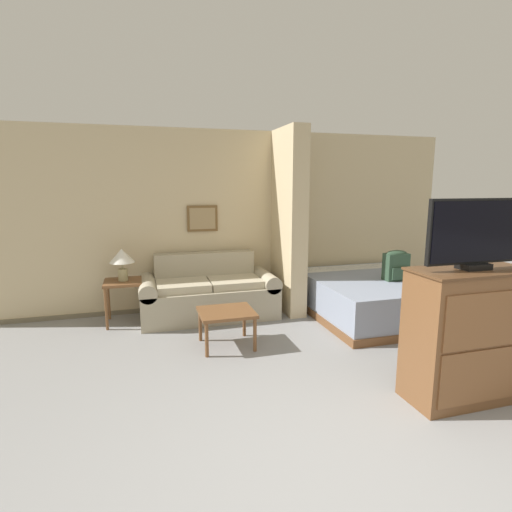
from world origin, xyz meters
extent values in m
plane|color=gray|center=(0.00, 0.00, 0.00)|extent=(20.00, 20.00, 0.00)
cube|color=#CCB78E|center=(0.00, 4.15, 1.30)|extent=(7.16, 0.12, 2.60)
cube|color=#70644E|center=(0.00, 4.08, 0.03)|extent=(7.16, 0.02, 0.06)
cube|color=brown|center=(-0.35, 4.07, 1.34)|extent=(0.44, 0.02, 0.37)
cube|color=#9E845B|center=(-0.35, 4.06, 1.34)|extent=(0.37, 0.01, 0.30)
cube|color=#CCB78E|center=(0.82, 3.65, 1.30)|extent=(0.24, 0.88, 2.60)
cube|color=tan|center=(-0.35, 3.63, 0.22)|extent=(1.43, 0.84, 0.44)
cube|color=tan|center=(-0.35, 3.95, 0.65)|extent=(1.43, 0.20, 0.42)
cube|color=tan|center=(-1.17, 3.63, 0.22)|extent=(0.21, 0.84, 0.44)
cylinder|color=tan|center=(-1.17, 3.63, 0.48)|extent=(0.23, 0.84, 0.23)
cube|color=tan|center=(0.47, 3.63, 0.22)|extent=(0.21, 0.84, 0.44)
cylinder|color=tan|center=(0.47, 3.63, 0.48)|extent=(0.23, 0.84, 0.23)
cube|color=#BAAF94|center=(-0.71, 3.58, 0.49)|extent=(0.69, 0.60, 0.10)
cube|color=#BAAF94|center=(0.00, 3.58, 0.49)|extent=(0.69, 0.60, 0.10)
cube|color=brown|center=(-0.33, 2.56, 0.40)|extent=(0.62, 0.55, 0.04)
cylinder|color=brown|center=(-0.60, 2.32, 0.19)|extent=(0.04, 0.04, 0.38)
cylinder|color=brown|center=(-0.06, 2.32, 0.19)|extent=(0.04, 0.04, 0.38)
cylinder|color=brown|center=(-0.60, 2.79, 0.19)|extent=(0.04, 0.04, 0.38)
cylinder|color=brown|center=(-0.06, 2.79, 0.19)|extent=(0.04, 0.04, 0.38)
cube|color=brown|center=(-1.47, 3.69, 0.56)|extent=(0.49, 0.49, 0.04)
cylinder|color=brown|center=(-1.69, 3.48, 0.27)|extent=(0.04, 0.04, 0.54)
cylinder|color=brown|center=(-1.26, 3.48, 0.27)|extent=(0.04, 0.04, 0.54)
cylinder|color=brown|center=(-1.69, 3.91, 0.27)|extent=(0.04, 0.04, 0.54)
cylinder|color=brown|center=(-1.26, 3.91, 0.27)|extent=(0.04, 0.04, 0.54)
cylinder|color=tan|center=(-1.47, 3.69, 0.66)|extent=(0.12, 0.12, 0.16)
cylinder|color=tan|center=(-1.47, 3.69, 0.78)|extent=(0.02, 0.02, 0.09)
cone|color=white|center=(-1.47, 3.69, 0.91)|extent=(0.32, 0.32, 0.18)
cube|color=brown|center=(1.39, 0.89, 0.56)|extent=(1.00, 0.45, 1.12)
cube|color=#54351E|center=(1.39, 0.89, 1.13)|extent=(1.03, 0.48, 0.02)
cube|color=brown|center=(1.39, 0.65, 0.78)|extent=(0.90, 0.01, 0.45)
cube|color=brown|center=(1.39, 0.65, 0.31)|extent=(0.90, 0.01, 0.45)
cube|color=black|center=(1.39, 0.89, 1.17)|extent=(0.24, 0.16, 0.05)
cube|color=black|center=(1.39, 0.89, 1.46)|extent=(0.93, 0.04, 0.53)
cube|color=black|center=(1.39, 0.86, 1.46)|extent=(0.89, 0.01, 0.49)
cube|color=brown|center=(1.92, 3.04, 0.05)|extent=(1.82, 1.97, 0.10)
cube|color=#8993A8|center=(1.92, 3.04, 0.32)|extent=(1.78, 1.93, 0.44)
cube|color=white|center=(1.92, 3.79, 0.49)|extent=(1.66, 0.36, 0.10)
cube|color=#2D4733|center=(2.09, 2.87, 0.72)|extent=(0.32, 0.17, 0.37)
cube|color=#2D4733|center=(2.09, 2.77, 0.65)|extent=(0.24, 0.03, 0.16)
ellipsoid|color=#2D4733|center=(2.09, 2.87, 0.91)|extent=(0.31, 0.16, 0.09)
camera|label=1|loc=(-1.21, -1.69, 1.83)|focal=28.00mm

